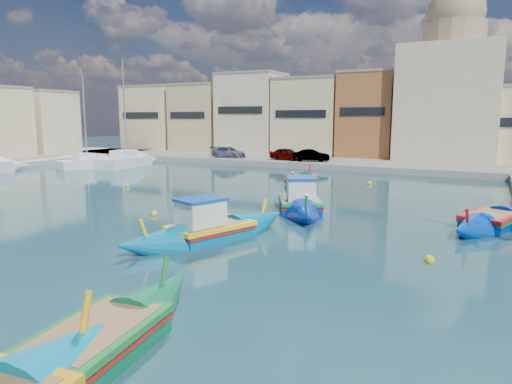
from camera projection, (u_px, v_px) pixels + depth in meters
The scene contains 13 objects.
ground at pixel (113, 236), 20.10m from camera, with size 160.00×160.00×0.00m, color #153541.
north_quay at pixel (336, 164), 48.07m from camera, with size 80.00×8.00×0.60m, color gray.
north_townhouses at pixel (415, 119), 50.72m from camera, with size 83.20×7.87×10.19m.
church_block at pixel (450, 87), 49.21m from camera, with size 10.00×10.00×19.10m.
parked_cars at pixel (270, 154), 49.81m from camera, with size 14.20×2.31×1.31m.
luzzu_turquoise_cabin at pixel (210, 231), 19.53m from camera, with size 4.80×9.01×2.85m.
luzzu_blue_cabin at pixel (300, 205), 25.34m from camera, with size 5.85×8.58×3.04m.
luzzu_cyan_mid at pixel (491, 222), 21.69m from camera, with size 4.42×8.20×2.37m.
luzzu_green at pixel (302, 182), 34.98m from camera, with size 2.90×7.61×2.34m.
luzzu_blue_south at pixel (96, 345), 9.98m from camera, with size 3.12×8.58×2.42m.
yacht_north at pixel (136, 161), 49.19m from camera, with size 3.27×9.11×11.92m.
yacht_midnorth at pixel (99, 163), 47.51m from camera, with size 4.26×7.49×10.18m.
mooring_buoys at pixel (221, 212), 24.87m from camera, with size 22.93×26.96×0.36m.
Camera 1 is at (14.60, -14.41, 5.20)m, focal length 32.00 mm.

